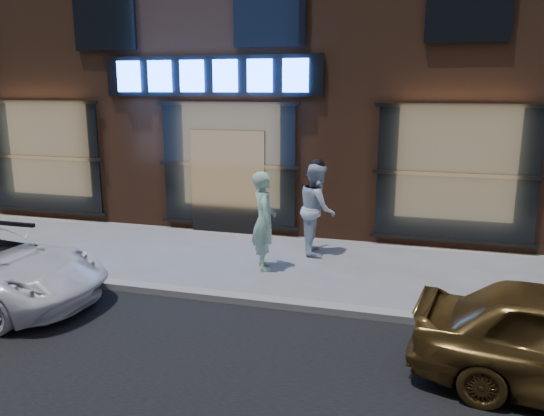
{
  "coord_description": "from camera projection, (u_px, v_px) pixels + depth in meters",
  "views": [
    {
      "loc": [
        4.29,
        -7.47,
        3.34
      ],
      "look_at": [
        1.72,
        1.6,
        1.2
      ],
      "focal_mm": 35.0,
      "sensor_mm": 36.0,
      "label": 1
    }
  ],
  "objects": [
    {
      "name": "curb",
      "position": [
        147.0,
        288.0,
        8.87
      ],
      "size": [
        60.0,
        0.25,
        0.12
      ],
      "primitive_type": "cube",
      "color": "gray",
      "rests_on": "ground"
    },
    {
      "name": "man_bowtie",
      "position": [
        264.0,
        221.0,
        9.85
      ],
      "size": [
        0.69,
        0.8,
        1.85
      ],
      "primitive_type": "imported",
      "rotation": [
        0.0,
        0.0,
        2.0
      ],
      "color": "#A3D6BB",
      "rests_on": "ground"
    },
    {
      "name": "ground",
      "position": [
        147.0,
        292.0,
        8.88
      ],
      "size": [
        90.0,
        90.0,
        0.0
      ],
      "primitive_type": "plane",
      "color": "slate",
      "rests_on": "ground"
    },
    {
      "name": "man_cap",
      "position": [
        317.0,
        208.0,
        10.82
      ],
      "size": [
        0.92,
        1.06,
        1.87
      ],
      "primitive_type": "imported",
      "rotation": [
        0.0,
        0.0,
        1.83
      ],
      "color": "white",
      "rests_on": "ground"
    },
    {
      "name": "storefront_building",
      "position": [
        275.0,
        24.0,
        15.24
      ],
      "size": [
        30.2,
        8.28,
        10.3
      ],
      "color": "#54301E",
      "rests_on": "ground"
    }
  ]
}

